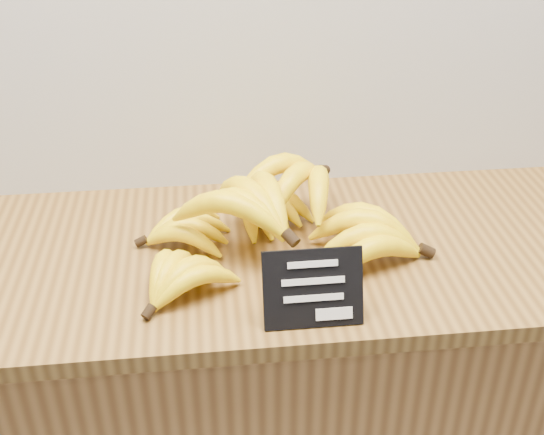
{
  "coord_description": "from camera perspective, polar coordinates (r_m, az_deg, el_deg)",
  "views": [
    {
      "loc": [
        -0.09,
        1.72,
        1.61
      ],
      "look_at": [
        0.02,
        2.7,
        1.02
      ],
      "focal_mm": 45.0,
      "sensor_mm": 36.0,
      "label": 1
    }
  ],
  "objects": [
    {
      "name": "counter",
      "position": [
        1.55,
        -0.22,
        -17.41
      ],
      "size": [
        1.47,
        0.5,
        0.9
      ],
      "primitive_type": "cube",
      "color": "olive",
      "rests_on": "ground"
    },
    {
      "name": "chalkboard_sign",
      "position": [
        1.03,
        3.46,
        -5.96
      ],
      "size": [
        0.15,
        0.05,
        0.12
      ],
      "primitive_type": "cube",
      "rotation": [
        -0.37,
        0.0,
        0.0
      ],
      "color": "black",
      "rests_on": "counter_top"
    },
    {
      "name": "banana_pile",
      "position": [
        1.2,
        -0.27,
        -0.23
      ],
      "size": [
        0.54,
        0.37,
        0.13
      ],
      "color": "yellow",
      "rests_on": "counter_top"
    },
    {
      "name": "counter_top",
      "position": [
        1.24,
        -0.26,
        -2.98
      ],
      "size": [
        1.56,
        0.54,
        0.03
      ],
      "primitive_type": "cube",
      "color": "brown",
      "rests_on": "counter"
    }
  ]
}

